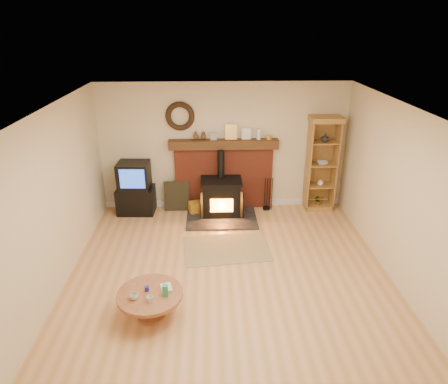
{
  "coord_description": "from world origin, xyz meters",
  "views": [
    {
      "loc": [
        -0.28,
        -5.05,
        3.68
      ],
      "look_at": [
        -0.05,
        1.0,
        1.06
      ],
      "focal_mm": 32.0,
      "sensor_mm": 36.0,
      "label": 1
    }
  ],
  "objects_px": {
    "curio_cabinet": "(321,164)",
    "coffee_table": "(150,297)",
    "tv_unit": "(135,189)",
    "wood_stove": "(221,198)"
  },
  "relations": [
    {
      "from": "curio_cabinet",
      "to": "coffee_table",
      "type": "xyz_separation_m",
      "value": [
        -3.09,
        -3.29,
        -0.68
      ]
    },
    {
      "from": "tv_unit",
      "to": "curio_cabinet",
      "type": "relative_size",
      "value": 0.55
    },
    {
      "from": "wood_stove",
      "to": "curio_cabinet",
      "type": "height_order",
      "value": "curio_cabinet"
    },
    {
      "from": "wood_stove",
      "to": "curio_cabinet",
      "type": "xyz_separation_m",
      "value": [
        2.05,
        0.28,
        0.61
      ]
    },
    {
      "from": "tv_unit",
      "to": "coffee_table",
      "type": "distance_m",
      "value": 3.29
    },
    {
      "from": "tv_unit",
      "to": "coffee_table",
      "type": "height_order",
      "value": "tv_unit"
    },
    {
      "from": "wood_stove",
      "to": "tv_unit",
      "type": "relative_size",
      "value": 1.29
    },
    {
      "from": "tv_unit",
      "to": "curio_cabinet",
      "type": "distance_m",
      "value": 3.83
    },
    {
      "from": "wood_stove",
      "to": "curio_cabinet",
      "type": "bearing_deg",
      "value": 7.76
    },
    {
      "from": "coffee_table",
      "to": "tv_unit",
      "type": "bearing_deg",
      "value": 102.51
    }
  ]
}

